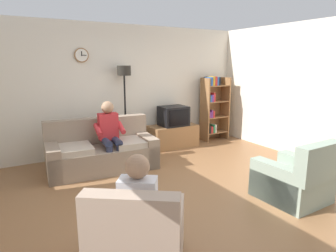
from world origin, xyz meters
The scene contains 12 objects.
ground_plane centered at (0.00, 0.00, 0.00)m, with size 12.00×12.00×0.00m, color #8C603D.
back_wall_assembly centered at (0.00, 2.66, 1.35)m, with size 6.20×0.17×2.70m.
right_wall centered at (2.86, 0.00, 1.35)m, with size 0.12×5.80×2.70m, color silver.
couch centered at (-0.92, 1.65, 0.31)m, with size 1.97×1.04×0.90m.
tv_stand centered at (0.95, 2.25, 0.25)m, with size 1.10×0.56×0.51m.
tv centered at (0.95, 2.23, 0.73)m, with size 0.60×0.49×0.44m.
bookshelf centered at (2.16, 2.32, 0.84)m, with size 0.68×0.36×1.59m.
floor_lamp centered at (-0.16, 2.35, 1.45)m, with size 0.28×0.28×1.85m.
armchair_near_window centered at (-1.45, -1.11, 0.29)m, with size 1.16×1.18×0.90m.
armchair_near_bookshelf centered at (1.03, -0.92, 0.29)m, with size 0.82×0.90×0.90m.
person_on_couch centered at (-0.79, 1.54, 0.70)m, with size 0.54×0.56×1.24m.
person_in_left_armchair centered at (-1.40, -1.04, 0.60)m, with size 0.62×0.64×1.12m.
Camera 1 is at (-2.44, -3.36, 1.90)m, focal length 31.32 mm.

